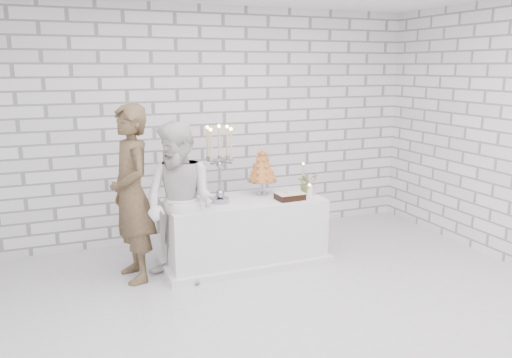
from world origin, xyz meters
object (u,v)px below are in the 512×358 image
cake_table (244,230)px  bride (180,204)px  croquembouche (262,172)px  groom (132,194)px  candelabra (220,164)px

cake_table → bride: bearing=-160.9°
cake_table → croquembouche: croquembouche is taller
cake_table → croquembouche: size_ratio=3.25×
cake_table → bride: 0.98m
cake_table → groom: 1.38m
bride → croquembouche: bearing=70.8°
bride → candelabra: 0.66m
cake_table → candelabra: size_ratio=2.05×
groom → cake_table: bearing=82.0°
groom → croquembouche: bearing=87.1°
groom → croquembouche: size_ratio=3.39×
croquembouche → cake_table: bearing=-153.5°
candelabra → croquembouche: (0.58, 0.17, -0.16)m
croquembouche → candelabra: bearing=-163.5°
cake_table → croquembouche: bearing=26.5°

